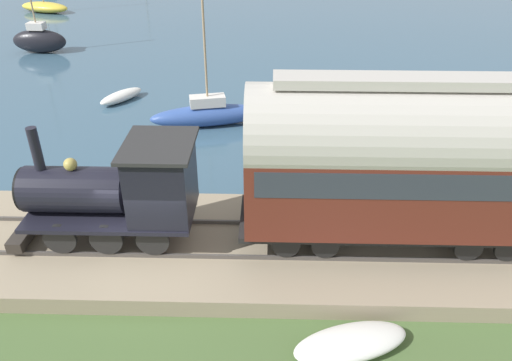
# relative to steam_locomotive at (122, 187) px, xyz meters

# --- Properties ---
(ground_plane) EXTENTS (200.00, 200.00, 0.00)m
(ground_plane) POSITION_rel_steam_locomotive_xyz_m (-0.55, -0.69, -2.25)
(ground_plane) COLOR #476033
(rail_embankment) EXTENTS (5.09, 56.00, 0.62)m
(rail_embankment) POSITION_rel_steam_locomotive_xyz_m (-0.00, -0.69, -2.00)
(rail_embankment) COLOR gray
(rail_embankment) RESTS_ON ground
(steam_locomotive) EXTENTS (2.25, 5.22, 3.39)m
(steam_locomotive) POSITION_rel_steam_locomotive_xyz_m (0.00, 0.00, 0.00)
(steam_locomotive) COLOR black
(steam_locomotive) RESTS_ON rail_embankment
(passenger_coach) EXTENTS (2.57, 8.51, 4.85)m
(passenger_coach) POSITION_rel_steam_locomotive_xyz_m (0.00, -7.51, 1.02)
(passenger_coach) COLOR black
(passenger_coach) RESTS_ON rail_embankment
(sailboat_black) EXTENTS (1.34, 3.54, 6.38)m
(sailboat_black) POSITION_rel_steam_locomotive_xyz_m (20.67, 11.03, -1.42)
(sailboat_black) COLOR black
(sailboat_black) RESTS_ON harbor_water
(sailboat_blue) EXTENTS (2.23, 5.34, 7.34)m
(sailboat_blue) POSITION_rel_steam_locomotive_xyz_m (9.26, -1.28, -1.67)
(sailboat_blue) COLOR #335199
(sailboat_blue) RESTS_ON harbor_water
(sailboat_yellow) EXTENTS (3.10, 4.95, 7.80)m
(sailboat_yellow) POSITION_rel_steam_locomotive_xyz_m (32.99, 15.67, -1.77)
(sailboat_yellow) COLOR gold
(sailboat_yellow) RESTS_ON harbor_water
(rowboat_near_shore) EXTENTS (2.65, 2.13, 0.51)m
(rowboat_near_shore) POSITION_rel_steam_locomotive_xyz_m (12.15, 3.48, -1.99)
(rowboat_near_shore) COLOR silver
(rowboat_near_shore) RESTS_ON harbor_water
(rowboat_far_out) EXTENTS (2.30, 2.31, 0.44)m
(rowboat_far_out) POSITION_rel_steam_locomotive_xyz_m (12.35, -9.02, -2.02)
(rowboat_far_out) COLOR beige
(rowboat_far_out) RESTS_ON harbor_water
(beached_dinghy) EXTENTS (1.88, 3.00, 0.44)m
(beached_dinghy) POSITION_rel_steam_locomotive_xyz_m (-3.46, -5.99, -2.03)
(beached_dinghy) COLOR silver
(beached_dinghy) RESTS_ON ground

